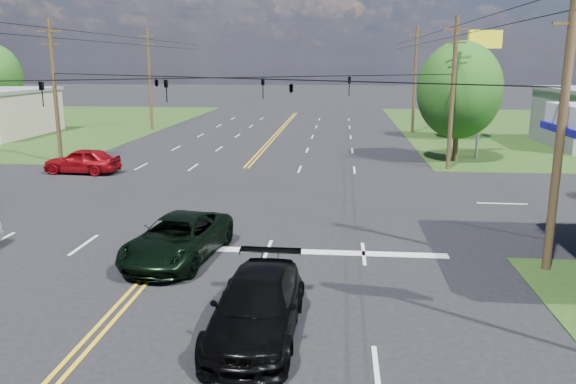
# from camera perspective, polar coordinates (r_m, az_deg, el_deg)

# --- Properties ---
(ground) EXTENTS (280.00, 280.00, 0.00)m
(ground) POSITION_cam_1_polar(r_m,az_deg,el_deg) (28.84, -6.95, -0.56)
(ground) COLOR black
(ground) RESTS_ON ground
(stop_bar) EXTENTS (10.00, 0.50, 0.02)m
(stop_bar) POSITION_cam_1_polar(r_m,az_deg,el_deg) (20.55, 2.07, -6.14)
(stop_bar) COLOR silver
(stop_bar) RESTS_ON ground
(pole_se) EXTENTS (1.60, 0.28, 9.50)m
(pole_se) POSITION_cam_1_polar(r_m,az_deg,el_deg) (19.71, 26.07, 6.38)
(pole_se) COLOR #3B2919
(pole_se) RESTS_ON ground
(pole_nw) EXTENTS (1.60, 0.28, 9.50)m
(pole_nw) POSITION_cam_1_polar(r_m,az_deg,el_deg) (41.11, -22.60, 9.55)
(pole_nw) COLOR #3B2919
(pole_nw) RESTS_ON ground
(pole_ne) EXTENTS (1.60, 0.28, 9.50)m
(pole_ne) POSITION_cam_1_polar(r_m,az_deg,el_deg) (37.06, 16.38, 9.73)
(pole_ne) COLOR #3B2919
(pole_ne) RESTS_ON ground
(pole_left_far) EXTENTS (1.60, 0.28, 10.00)m
(pole_left_far) POSITION_cam_1_polar(r_m,az_deg,el_deg) (58.59, -13.89, 11.19)
(pole_left_far) COLOR #3B2919
(pole_left_far) RESTS_ON ground
(pole_right_far) EXTENTS (1.60, 0.28, 10.00)m
(pole_right_far) POSITION_cam_1_polar(r_m,az_deg,el_deg) (55.82, 12.75, 11.17)
(pole_right_far) COLOR #3B2919
(pole_right_far) RESTS_ON ground
(span_wire_signals) EXTENTS (26.00, 18.00, 1.13)m
(span_wire_signals) POSITION_cam_1_polar(r_m,az_deg,el_deg) (28.05, -7.29, 11.43)
(span_wire_signals) COLOR black
(span_wire_signals) RESTS_ON ground
(power_lines) EXTENTS (26.04, 100.00, 0.64)m
(power_lines) POSITION_cam_1_polar(r_m,az_deg,el_deg) (26.15, -8.45, 16.99)
(power_lines) COLOR black
(power_lines) RESTS_ON ground
(tree_right_a) EXTENTS (5.70, 5.70, 8.18)m
(tree_right_a) POSITION_cam_1_polar(r_m,az_deg,el_deg) (40.20, 17.00, 9.85)
(tree_right_a) COLOR #3B2919
(tree_right_a) RESTS_ON ground
(tree_right_b) EXTENTS (4.94, 4.94, 7.09)m
(tree_right_b) POSITION_cam_1_polar(r_m,az_deg,el_deg) (52.47, 17.09, 9.77)
(tree_right_b) COLOR #3B2919
(tree_right_b) RESTS_ON ground
(pickup_dkgreen) EXTENTS (3.21, 5.74, 1.52)m
(pickup_dkgreen) POSITION_cam_1_polar(r_m,az_deg,el_deg) (20.01, -11.13, -4.64)
(pickup_dkgreen) COLOR black
(pickup_dkgreen) RESTS_ON ground
(suv_black) EXTENTS (2.22, 5.28, 1.52)m
(suv_black) POSITION_cam_1_polar(r_m,az_deg,el_deg) (14.42, -3.18, -11.55)
(suv_black) COLOR black
(suv_black) RESTS_ON ground
(sedan_red) EXTENTS (4.72, 2.16, 1.57)m
(sedan_red) POSITION_cam_1_polar(r_m,az_deg,el_deg) (37.00, -20.17, 3.00)
(sedan_red) COLOR maroon
(sedan_red) RESTS_ON ground
(polesign_ne) EXTENTS (2.42, 0.87, 8.86)m
(polesign_ne) POSITION_cam_1_polar(r_m,az_deg,el_deg) (41.76, 19.25, 12.74)
(polesign_ne) COLOR #A5A5AA
(polesign_ne) RESTS_ON ground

